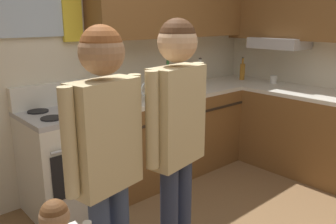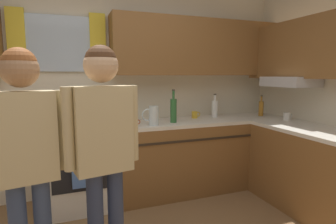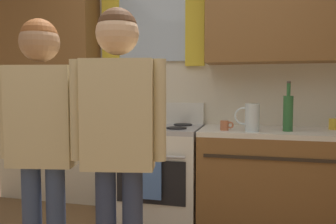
{
  "view_description": "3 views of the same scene",
  "coord_description": "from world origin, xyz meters",
  "views": [
    {
      "loc": [
        -1.54,
        -1.12,
        1.65
      ],
      "look_at": [
        0.08,
        0.7,
        0.99
      ],
      "focal_mm": 37.22,
      "sensor_mm": 36.0,
      "label": 1
    },
    {
      "loc": [
        -0.42,
        -1.52,
        1.46
      ],
      "look_at": [
        0.37,
        0.64,
        1.15
      ],
      "focal_mm": 29.12,
      "sensor_mm": 36.0,
      "label": 2
    },
    {
      "loc": [
        0.47,
        -1.36,
        1.24
      ],
      "look_at": [
        -0.06,
        0.78,
        1.08
      ],
      "focal_mm": 36.24,
      "sensor_mm": 36.0,
      "label": 3
    }
  ],
  "objects": [
    {
      "name": "back_wall_unit",
      "position": [
        0.05,
        1.82,
        1.5
      ],
      "size": [
        4.6,
        0.42,
        2.6
      ],
      "color": "beige",
      "rests_on": "ground"
    },
    {
      "name": "stove_oven",
      "position": [
        -0.32,
        1.54,
        0.47
      ],
      "size": [
        0.7,
        0.67,
        1.1
      ],
      "color": "silver",
      "rests_on": "ground"
    },
    {
      "name": "cup_terracotta",
      "position": [
        0.26,
        1.4,
        0.94
      ],
      "size": [
        0.11,
        0.07,
        0.08
      ],
      "color": "#B76642",
      "rests_on": "kitchen_counter_run"
    },
    {
      "name": "water_pitcher",
      "position": [
        0.46,
        1.36,
        1.01
      ],
      "size": [
        0.19,
        0.11,
        0.22
      ],
      "color": "silver",
      "rests_on": "kitchen_counter_run"
    },
    {
      "name": "adult_holding_child",
      "position": [
        -0.68,
        0.31,
        1.02
      ],
      "size": [
        0.5,
        0.22,
        1.62
      ],
      "color": "#38476B",
      "rests_on": "ground"
    },
    {
      "name": "mug_mustard_yellow",
      "position": [
        1.13,
        1.66,
        0.95
      ],
      "size": [
        0.12,
        0.08,
        0.09
      ],
      "color": "gold",
      "rests_on": "kitchen_counter_run"
    },
    {
      "name": "adult_in_plaid",
      "position": [
        -0.21,
        0.3,
        1.04
      ],
      "size": [
        0.5,
        0.23,
        1.65
      ],
      "color": "#2D3856",
      "rests_on": "ground"
    },
    {
      "name": "bottle_wine_green",
      "position": [
        0.74,
        1.45,
        1.05
      ],
      "size": [
        0.08,
        0.08,
        0.39
      ],
      "color": "#2D6633",
      "rests_on": "kitchen_counter_run"
    }
  ]
}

